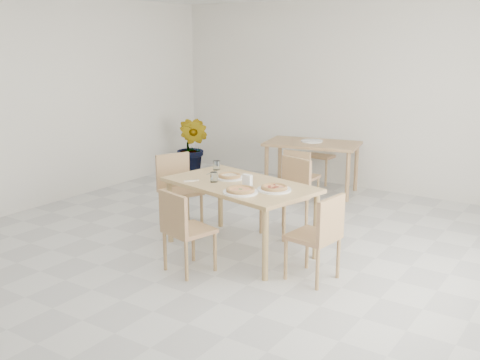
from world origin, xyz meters
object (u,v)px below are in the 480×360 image
Objects in this scene: plate_mushroom at (229,178)px; napkin_holder at (247,181)px; potted_plant at (193,147)px; plate_margherita at (240,192)px; chair_east at (320,232)px; main_table at (240,190)px; pizza_pepperoni at (274,187)px; second_table at (312,149)px; chair_west at (177,185)px; tumbler_a at (217,165)px; pizza_mushroom at (229,176)px; chair_back_s at (300,174)px; chair_north at (289,190)px; chair_south at (183,226)px; chair_back_n at (325,150)px; tumbler_b at (214,177)px; plate_empty at (312,141)px; pizza_margherita at (240,190)px; plate_pepperoni at (274,190)px.

plate_mushroom is 0.40m from napkin_holder.
potted_plant reaches higher than plate_mushroom.
napkin_holder is (-0.07, 0.23, 0.05)m from plate_margherita.
potted_plant reaches higher than plate_margherita.
main_table is at bearing -96.29° from chair_east.
pizza_pepperoni reaches higher than plate_mushroom.
chair_west is at bearing -117.80° from second_table.
potted_plant reaches higher than tumbler_a.
main_table is 5.00× the size of plate_margherita.
pizza_mushroom is 1.73m from chair_back_s.
chair_west reaches higher than chair_east.
chair_west reaches higher than main_table.
main_table is at bearing 124.73° from plate_margherita.
chair_back_s is (-0.39, 1.01, -0.06)m from chair_north.
potted_plant is (-3.57, 2.56, 0.01)m from chair_east.
chair_south is 4.10m from chair_back_n.
chair_west reaches higher than tumbler_a.
plate_mushroom is 1.73m from chair_back_s.
tumbler_b is 0.33× the size of plate_empty.
plate_mushroom is at bearing -44.01° from potted_plant.
tumbler_b is 2.69m from second_table.
tumbler_a is (-0.73, -0.44, 0.29)m from chair_north.
main_table is at bearing -86.29° from chair_north.
plate_mushroom is (-0.21, 0.10, 0.09)m from main_table.
chair_back_s reaches higher than plate_mushroom.
chair_back_n is (-0.46, 4.07, 0.02)m from chair_south.
chair_back_n is (-0.72, 3.34, -0.31)m from napkin_holder.
chair_north reaches higher than pizza_margherita.
plate_pepperoni is 2.77m from second_table.
plate_margherita is (-0.85, -0.07, 0.27)m from chair_east.
plate_mushroom is at bearing -79.76° from chair_back_n.
chair_south is at bearing -113.56° from chair_west.
chair_south is 0.56× the size of second_table.
pizza_margherita is 1.04m from tumbler_a.
chair_south is 2.41× the size of plate_pepperoni.
chair_south is 0.94× the size of chair_west.
second_table is (0.12, 2.21, -0.15)m from tumbler_a.
napkin_holder is (0.36, -0.19, 0.03)m from pizza_mushroom.
pizza_pepperoni is at bearing -112.91° from chair_south.
chair_south reaches higher than plate_pepperoni.
main_table is 2.22× the size of chair_back_s.
tumbler_a is at bearing 144.68° from plate_mushroom.
chair_west is (-1.25, -0.53, -0.00)m from chair_north.
chair_back_n is at bearing 26.09° from potted_plant.
chair_south is 1.00m from pizza_pepperoni.
tumbler_a is at bearing -105.12° from second_table.
pizza_mushroom is 0.22× the size of second_table.
chair_west is at bearing -170.55° from tumbler_a.
chair_south reaches higher than second_table.
napkin_holder is 2.72m from second_table.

